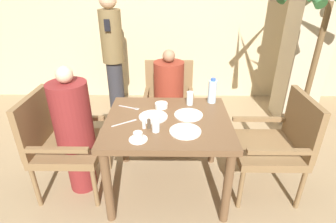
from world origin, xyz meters
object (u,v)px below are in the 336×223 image
at_px(potted_palm, 317,52).
at_px(teacup_with_saucer, 138,137).
at_px(bowl_small, 161,105).
at_px(diner_in_left_chair, 75,131).
at_px(plate_main_left, 185,131).
at_px(diner_in_far_chair, 169,99).
at_px(standing_host, 113,53).
at_px(plate_main_right, 188,115).
at_px(glass_tall_near, 156,124).
at_px(glass_tall_mid, 190,98).
at_px(chair_left_side, 60,140).
at_px(chair_far_side, 169,100).
at_px(chair_right_side, 277,141).
at_px(water_bottle, 212,91).
at_px(plate_dessert_center, 153,117).

height_order(potted_palm, teacup_with_saucer, potted_palm).
bearing_deg(bowl_small, potted_palm, 19.16).
bearing_deg(diner_in_left_chair, plate_main_left, -12.04).
distance_m(diner_in_left_chair, plate_main_left, 0.96).
height_order(diner_in_far_chair, standing_host, standing_host).
distance_m(potted_palm, plate_main_right, 1.56).
bearing_deg(teacup_with_saucer, bowl_small, 74.70).
relative_size(plate_main_left, bowl_small, 2.10).
distance_m(bowl_small, glass_tall_near, 0.42).
bearing_deg(plate_main_right, teacup_with_saucer, -134.93).
height_order(diner_in_far_chair, glass_tall_mid, diner_in_far_chair).
height_order(chair_left_side, bowl_small, chair_left_side).
distance_m(chair_far_side, standing_host, 1.05).
height_order(chair_right_side, bowl_small, chair_right_side).
distance_m(chair_far_side, glass_tall_mid, 0.67).
bearing_deg(bowl_small, chair_right_side, -12.66).
distance_m(teacup_with_saucer, glass_tall_near, 0.18).
bearing_deg(plate_main_left, diner_in_left_chair, 167.96).
distance_m(diner_in_far_chair, bowl_small, 0.53).
distance_m(teacup_with_saucer, glass_tall_mid, 0.73).
xyz_separation_m(chair_right_side, standing_host, (-1.69, 1.51, 0.38)).
distance_m(potted_palm, water_bottle, 1.22).
bearing_deg(water_bottle, chair_left_side, -165.62).
height_order(chair_far_side, plate_dessert_center, chair_far_side).
bearing_deg(chair_left_side, plate_main_left, -10.45).
relative_size(plate_dessert_center, water_bottle, 1.02).
relative_size(chair_left_side, bowl_small, 7.98).
bearing_deg(chair_left_side, chair_far_side, 42.72).
height_order(diner_in_left_chair, plate_dessert_center, diner_in_left_chair).
bearing_deg(glass_tall_near, chair_far_side, 85.17).
bearing_deg(bowl_small, diner_in_left_chair, -162.91).
distance_m(chair_left_side, glass_tall_near, 0.92).
distance_m(chair_left_side, water_bottle, 1.43).
height_order(chair_far_side, bowl_small, chair_far_side).
bearing_deg(chair_right_side, chair_left_side, 180.00).
bearing_deg(water_bottle, bowl_small, -165.65).
relative_size(chair_far_side, plate_main_left, 3.81).
height_order(plate_main_left, bowl_small, bowl_small).
distance_m(diner_in_left_chair, glass_tall_near, 0.76).
bearing_deg(plate_dessert_center, plate_main_left, -41.93).
bearing_deg(potted_palm, chair_left_side, -162.51).
height_order(diner_in_left_chair, glass_tall_mid, diner_in_left_chair).
distance_m(plate_main_right, teacup_with_saucer, 0.55).
height_order(standing_host, plate_dessert_center, standing_host).
relative_size(chair_right_side, potted_palm, 0.41).
relative_size(chair_far_side, diner_in_far_chair, 0.82).
bearing_deg(chair_far_side, glass_tall_near, -94.83).
relative_size(diner_in_left_chair, plate_dessert_center, 4.84).
xyz_separation_m(chair_far_side, plate_main_left, (0.14, -1.07, 0.22)).
bearing_deg(teacup_with_saucer, standing_host, 106.35).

